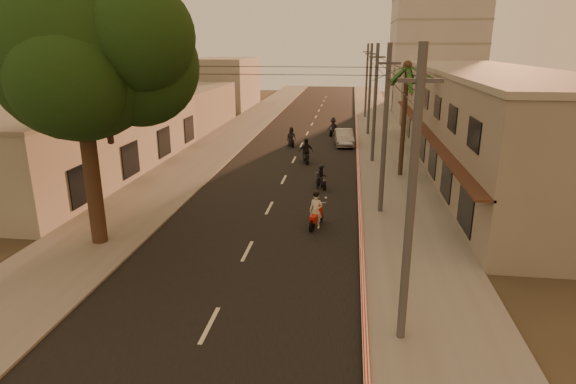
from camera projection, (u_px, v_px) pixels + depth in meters
name	position (u px, v px, depth m)	size (l,w,h in m)	color
ground	(237.00, 271.00, 19.73)	(160.00, 160.00, 0.00)	#383023
road	(294.00, 160.00, 38.68)	(10.00, 140.00, 0.02)	black
sidewalk_right	(389.00, 162.00, 37.75)	(5.00, 140.00, 0.12)	slate
sidewalk_left	(204.00, 156.00, 39.59)	(5.00, 140.00, 0.12)	slate
curb_stripe	(359.00, 177.00, 33.29)	(0.20, 60.00, 0.20)	red
shophouse_row	(486.00, 122.00, 34.00)	(8.80, 34.20, 7.30)	gray
left_building	(88.00, 138.00, 33.95)	(8.20, 24.20, 5.20)	gray
distant_tower	(439.00, 6.00, 66.71)	(12.10, 12.10, 28.00)	#B7B5B2
broadleaf_tree	(88.00, 55.00, 20.08)	(9.60, 8.70, 12.10)	black
palm_tree	(407.00, 72.00, 31.80)	(5.00, 5.00, 8.20)	black
utility_poles	(376.00, 77.00, 36.00)	(1.20, 48.26, 9.00)	#38383A
filler_right	(429.00, 94.00, 59.77)	(8.00, 14.00, 6.00)	gray
filler_left_near	(183.00, 108.00, 53.02)	(8.00, 14.00, 4.40)	gray
filler_left_far	(224.00, 83.00, 69.69)	(8.00, 14.00, 7.00)	gray
scooter_red	(316.00, 212.00, 24.17)	(0.96, 1.95, 1.96)	black
scooter_mid_a	(322.00, 178.00, 30.83)	(1.14, 1.49, 1.56)	black
scooter_mid_b	(306.00, 152.00, 37.39)	(1.32, 1.98, 1.99)	black
scooter_far_a	(291.00, 138.00, 43.49)	(1.18, 1.75, 1.80)	black
scooter_far_b	(333.00, 127.00, 48.51)	(1.54, 1.86, 1.89)	black
parked_car	(344.00, 137.00, 44.03)	(1.99, 4.57, 1.46)	gray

